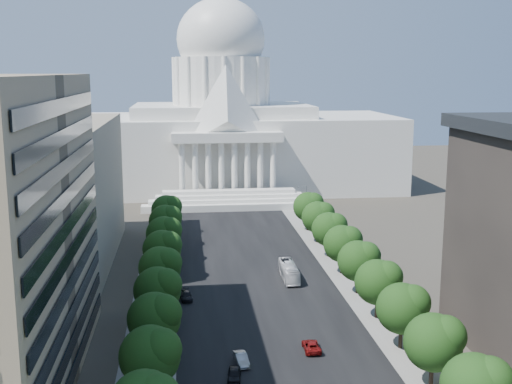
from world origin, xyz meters
name	(u,v)px	position (x,y,z in m)	size (l,w,h in m)	color
road_asphalt	(250,267)	(0.00, 90.00, 0.00)	(30.00, 260.00, 0.01)	black
sidewalk_left	(159,270)	(-19.00, 90.00, 0.00)	(8.00, 260.00, 0.02)	gray
sidewalk_right	(339,264)	(19.00, 90.00, 0.00)	(8.00, 260.00, 0.02)	gray
capitol	(222,130)	(0.00, 184.89, 20.01)	(120.00, 56.00, 73.00)	white
office_block_left_far	(20,193)	(-48.00, 100.00, 15.00)	(38.00, 52.00, 30.00)	gray
tree_l_c	(152,354)	(-17.66, 35.81, 6.45)	(7.79, 7.60, 9.97)	#33261C
tree_l_d	(156,317)	(-17.66, 47.81, 6.45)	(7.79, 7.60, 9.97)	#33261C
tree_l_e	(159,289)	(-17.66, 59.81, 6.45)	(7.79, 7.60, 9.97)	#33261C
tree_l_f	(162,266)	(-17.66, 71.81, 6.45)	(7.79, 7.60, 9.97)	#33261C
tree_l_g	(164,248)	(-17.66, 83.81, 6.45)	(7.79, 7.60, 9.97)	#33261C
tree_l_h	(165,233)	(-17.66, 95.81, 6.45)	(7.79, 7.60, 9.97)	#33261C
tree_l_i	(167,220)	(-17.66, 107.81, 6.45)	(7.79, 7.60, 9.97)	#33261C
tree_l_j	(168,209)	(-17.66, 119.81, 6.45)	(7.79, 7.60, 9.97)	#33261C
tree_r_c	(436,341)	(18.34, 35.81, 6.45)	(7.79, 7.60, 9.97)	#33261C
tree_r_d	(405,307)	(18.34, 47.81, 6.45)	(7.79, 7.60, 9.97)	#33261C
tree_r_e	(380,281)	(18.34, 59.81, 6.45)	(7.79, 7.60, 9.97)	#33261C
tree_r_f	(360,260)	(18.34, 71.81, 6.45)	(7.79, 7.60, 9.97)	#33261C
tree_r_g	(344,243)	(18.34, 83.81, 6.45)	(7.79, 7.60, 9.97)	#33261C
tree_r_h	(330,228)	(18.34, 95.81, 6.45)	(7.79, 7.60, 9.97)	#33261C
tree_r_i	(319,216)	(18.34, 107.81, 6.45)	(7.79, 7.60, 9.97)	#33261C
tree_r_j	(309,206)	(18.34, 119.81, 6.45)	(7.79, 7.60, 9.97)	#33261C
streetlight_b	(450,347)	(19.90, 35.00, 5.82)	(2.61, 0.44, 9.00)	gray
streetlight_c	(389,284)	(19.90, 60.00, 5.82)	(2.61, 0.44, 9.00)	gray
streetlight_d	(350,244)	(19.90, 85.00, 5.82)	(2.61, 0.44, 9.00)	gray
streetlight_e	(323,217)	(19.90, 110.00, 5.82)	(2.61, 0.44, 9.00)	gray
streetlight_f	(304,197)	(19.90, 135.00, 5.82)	(2.61, 0.44, 9.00)	gray
car_dark_a	(234,375)	(-7.30, 40.80, 0.73)	(1.73, 4.30, 1.46)	black
car_silver	(241,359)	(-5.93, 45.24, 0.75)	(1.60, 4.58, 1.51)	#989A9F
car_red	(311,346)	(4.68, 48.49, 0.70)	(2.32, 5.03, 1.40)	maroon
car_dark_b	(186,296)	(-13.50, 72.00, 0.71)	(1.99, 4.88, 1.42)	black
city_bus	(289,271)	(6.78, 81.47, 1.58)	(2.66, 11.35, 3.16)	silver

